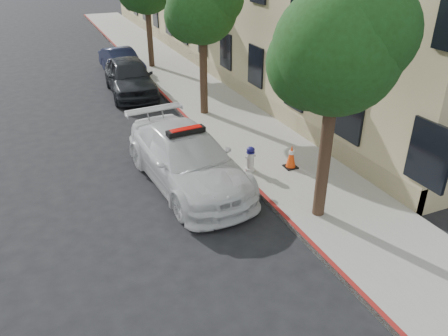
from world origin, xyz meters
name	(u,v)px	position (x,y,z in m)	size (l,w,h in m)	color
ground	(185,204)	(0.00, 0.00, 0.00)	(120.00, 120.00, 0.00)	black
sidewalk	(188,85)	(3.60, 10.00, 0.07)	(3.20, 50.00, 0.15)	gray
curb_strip	(157,89)	(2.06, 10.00, 0.07)	(0.12, 50.00, 0.15)	maroon
tree_near	(339,50)	(2.93, -2.01, 4.27)	(2.92, 2.82, 5.62)	black
tree_mid	(203,8)	(2.93, 5.99, 4.16)	(2.77, 2.64, 5.43)	black
police_car	(187,159)	(0.46, 1.05, 0.79)	(2.68, 5.62, 1.73)	silver
parked_car_mid	(130,77)	(0.82, 10.01, 0.82)	(1.93, 4.79, 1.63)	black
parked_car_far	(122,62)	(1.20, 13.64, 0.64)	(1.36, 3.89, 1.28)	black
fire_hydrant	(250,159)	(2.35, 0.77, 0.53)	(0.33, 0.30, 0.78)	silver
traffic_cone	(291,156)	(3.58, 0.46, 0.52)	(0.39, 0.39, 0.74)	black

